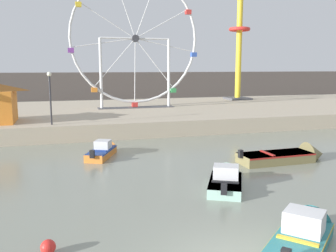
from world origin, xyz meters
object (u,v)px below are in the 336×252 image
(motorboat_orange_hull, at_px, (104,150))
(motorboat_seafoam, at_px, (226,179))
(motorboat_olive_wood, at_px, (291,156))
(mooring_buoy_orange, at_px, (48,247))
(drop_tower_yellow_tower, at_px, (239,50))
(promenade_lamp_near, at_px, (50,90))
(motorboat_teal_painted, at_px, (306,230))
(ferris_wheel_white_frame, at_px, (135,41))

(motorboat_orange_hull, bearing_deg, motorboat_seafoam, -123.24)
(motorboat_olive_wood, height_order, mooring_buoy_orange, motorboat_olive_wood)
(drop_tower_yellow_tower, xyz_separation_m, promenade_lamp_near, (-22.35, -15.16, -3.71))
(motorboat_olive_wood, bearing_deg, motorboat_orange_hull, 155.04)
(motorboat_olive_wood, distance_m, mooring_buoy_orange, 14.88)
(drop_tower_yellow_tower, relative_size, mooring_buoy_orange, 29.14)
(motorboat_olive_wood, bearing_deg, mooring_buoy_orange, -152.20)
(motorboat_olive_wood, distance_m, motorboat_teal_painted, 10.00)
(motorboat_orange_hull, xyz_separation_m, ferris_wheel_white_frame, (4.91, 14.43, 7.56))
(ferris_wheel_white_frame, distance_m, promenade_lamp_near, 12.89)
(motorboat_orange_hull, xyz_separation_m, drop_tower_yellow_tower, (19.25, 20.38, 7.09))
(drop_tower_yellow_tower, distance_m, promenade_lamp_near, 27.26)
(mooring_buoy_orange, bearing_deg, ferris_wheel_white_frame, 73.25)
(motorboat_olive_wood, xyz_separation_m, promenade_lamp_near, (-13.17, 9.65, 3.40))
(motorboat_teal_painted, bearing_deg, promenade_lamp_near, 72.17)
(ferris_wheel_white_frame, relative_size, drop_tower_yellow_tower, 1.03)
(drop_tower_yellow_tower, xyz_separation_m, mooring_buoy_orange, (-22.19, -32.03, -7.18))
(ferris_wheel_white_frame, bearing_deg, drop_tower_yellow_tower, 22.56)
(motorboat_seafoam, relative_size, motorboat_teal_painted, 1.00)
(ferris_wheel_white_frame, bearing_deg, motorboat_olive_wood, -74.70)
(motorboat_seafoam, distance_m, drop_tower_yellow_tower, 32.11)
(motorboat_seafoam, bearing_deg, mooring_buoy_orange, 147.06)
(motorboat_orange_hull, height_order, motorboat_teal_painted, motorboat_teal_painted)
(promenade_lamp_near, bearing_deg, motorboat_teal_painted, -66.54)
(motorboat_seafoam, xyz_separation_m, mooring_buoy_orange, (-7.60, -4.32, -0.08))
(motorboat_orange_hull, height_order, promenade_lamp_near, promenade_lamp_near)
(ferris_wheel_white_frame, xyz_separation_m, drop_tower_yellow_tower, (14.34, 5.96, -0.47))
(drop_tower_yellow_tower, bearing_deg, ferris_wheel_white_frame, -157.44)
(motorboat_seafoam, bearing_deg, promenade_lamp_near, 59.20)
(ferris_wheel_white_frame, bearing_deg, mooring_buoy_orange, -106.75)
(motorboat_orange_hull, relative_size, promenade_lamp_near, 1.01)
(motorboat_orange_hull, xyz_separation_m, motorboat_olive_wood, (10.07, -4.42, -0.02))
(motorboat_seafoam, bearing_deg, motorboat_olive_wood, -34.28)
(motorboat_teal_painted, relative_size, drop_tower_yellow_tower, 0.30)
(motorboat_orange_hull, bearing_deg, ferris_wheel_white_frame, 5.44)
(drop_tower_yellow_tower, bearing_deg, motorboat_teal_painted, -113.51)
(motorboat_olive_wood, bearing_deg, promenade_lamp_near, 142.51)
(drop_tower_yellow_tower, bearing_deg, motorboat_olive_wood, -110.31)
(motorboat_seafoam, xyz_separation_m, motorboat_teal_painted, (0.10, -5.58, -0.01))
(motorboat_seafoam, bearing_deg, motorboat_teal_painted, -151.47)
(ferris_wheel_white_frame, height_order, promenade_lamp_near, ferris_wheel_white_frame)
(motorboat_seafoam, height_order, mooring_buoy_orange, motorboat_seafoam)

